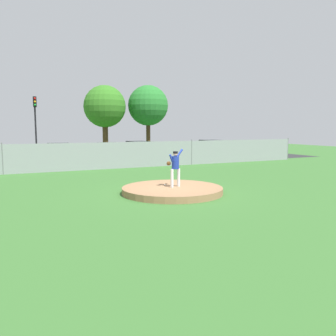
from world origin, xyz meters
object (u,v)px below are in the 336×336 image
(parked_car_red, at_px, (213,150))
(traffic_light_near, at_px, (35,118))
(baseball, at_px, (165,185))
(parked_car_burgundy, at_px, (60,155))
(parked_car_charcoal, at_px, (139,151))
(traffic_cone_orange, at_px, (188,155))
(pitcher_youth, at_px, (175,165))
(parked_car_teal, at_px, (174,151))
(parked_car_champagne, at_px, (110,153))

(parked_car_red, distance_m, traffic_light_near, 16.12)
(baseball, bearing_deg, parked_car_burgundy, 100.24)
(baseball, relative_size, parked_car_red, 0.02)
(traffic_light_near, bearing_deg, parked_car_charcoal, -25.25)
(traffic_cone_orange, height_order, traffic_light_near, traffic_light_near)
(pitcher_youth, height_order, parked_car_burgundy, pitcher_youth)
(pitcher_youth, distance_m, parked_car_teal, 15.75)
(baseball, height_order, parked_car_red, parked_car_red)
(baseball, distance_m, parked_car_charcoal, 14.99)
(parked_car_burgundy, xyz_separation_m, traffic_light_near, (-1.30, 4.44, 2.93))
(pitcher_youth, distance_m, parked_car_burgundy, 14.44)
(pitcher_youth, xyz_separation_m, parked_car_charcoal, (4.02, 14.80, -0.42))
(parked_car_champagne, distance_m, parked_car_charcoal, 2.65)
(parked_car_champagne, xyz_separation_m, traffic_light_near, (-5.44, 3.72, 2.94))
(baseball, relative_size, traffic_light_near, 0.01)
(parked_car_charcoal, xyz_separation_m, traffic_light_near, (-8.09, 3.81, 2.90))
(parked_car_teal, distance_m, parked_car_champagne, 5.76)
(pitcher_youth, relative_size, parked_car_red, 0.35)
(parked_car_teal, distance_m, traffic_cone_orange, 2.35)
(pitcher_youth, xyz_separation_m, traffic_light_near, (-4.07, 18.61, 2.48))
(baseball, height_order, parked_car_charcoal, parked_car_charcoal)
(baseball, bearing_deg, pitcher_youth, -57.37)
(baseball, distance_m, parked_car_champagne, 14.54)
(parked_car_teal, distance_m, parked_car_charcoal, 3.14)
(parked_car_red, bearing_deg, baseball, -130.05)
(parked_car_teal, bearing_deg, pitcher_youth, -116.69)
(parked_car_burgundy, relative_size, parked_car_charcoal, 0.99)
(parked_car_teal, height_order, parked_car_champagne, parked_car_teal)
(parked_car_red, relative_size, traffic_cone_orange, 8.60)
(baseball, xyz_separation_m, parked_car_red, (11.40, 13.56, 0.51))
(parked_car_charcoal, bearing_deg, traffic_light_near, 154.75)
(parked_car_teal, xyz_separation_m, traffic_cone_orange, (2.00, 1.12, -0.52))
(pitcher_youth, bearing_deg, traffic_cone_orange, 59.16)
(parked_car_burgundy, relative_size, parked_car_red, 1.00)
(baseball, bearing_deg, traffic_light_near, 101.75)
(parked_car_champagne, relative_size, traffic_light_near, 0.88)
(pitcher_youth, bearing_deg, baseball, 122.63)
(pitcher_youth, relative_size, traffic_light_near, 0.30)
(parked_car_red, relative_size, parked_car_charcoal, 1.00)
(parked_car_burgundy, distance_m, parked_car_teal, 9.84)
(parked_car_red, distance_m, traffic_cone_orange, 2.42)
(parked_car_burgundy, height_order, traffic_light_near, traffic_light_near)
(parked_car_burgundy, relative_size, traffic_cone_orange, 8.57)
(pitcher_youth, relative_size, parked_car_teal, 0.37)
(traffic_cone_orange, relative_size, traffic_light_near, 0.10)
(baseball, relative_size, parked_car_charcoal, 0.02)
(baseball, xyz_separation_m, parked_car_burgundy, (-2.48, 13.72, 0.48))
(pitcher_youth, xyz_separation_m, parked_car_champagne, (1.37, 14.89, -0.46))
(parked_car_teal, relative_size, parked_car_red, 0.94)
(parked_car_champagne, distance_m, traffic_light_near, 7.22)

